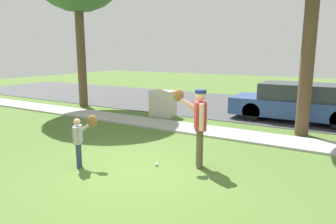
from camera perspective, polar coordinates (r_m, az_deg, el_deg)
The scene contains 8 objects.
ground_plane at distance 9.47m, azimuth 7.30°, elevation -3.81°, with size 48.00×48.00×0.00m, color #4C6B2D.
sidewalk_strip at distance 9.55m, azimuth 7.54°, elevation -3.50°, with size 36.00×1.20×0.06m, color #A3A39E.
road_surface at distance 14.19m, azimuth 15.54°, elevation 0.90°, with size 36.00×6.80×0.02m, color #424244.
person_adult at distance 6.41m, azimuth 5.60°, elevation -1.35°, with size 0.84×0.52×1.66m.
person_child at distance 6.71m, azimuth -15.80°, elevation -4.08°, with size 0.42×0.57×1.10m.
baseball at distance 6.71m, azimuth -2.11°, elevation -9.69°, with size 0.07×0.07×0.07m, color white.
utility_cabinet at distance 11.64m, azimuth -0.97°, elevation 1.57°, with size 0.90×0.60×0.99m, color beige.
parked_wagon_blue at distance 11.76m, azimuth 22.98°, elevation 1.60°, with size 4.50×1.80×1.33m.
Camera 1 is at (3.60, -4.92, 2.41)m, focal length 32.73 mm.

